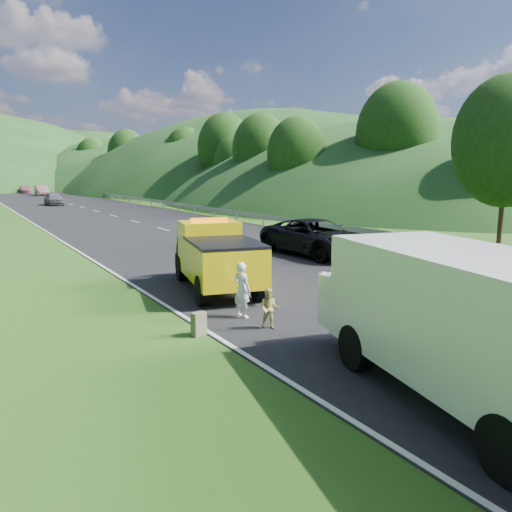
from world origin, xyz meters
TOP-DOWN VIEW (x-y plane):
  - ground at (0.00, 0.00)m, footprint 320.00×320.00m
  - road_surface at (3.00, 40.00)m, footprint 14.00×200.00m
  - guardrail at (10.30, 52.50)m, footprint 0.06×140.00m
  - tree_line_right at (23.00, 60.00)m, footprint 14.00×140.00m
  - hills_backdrop at (6.50, 134.70)m, footprint 201.00×288.60m
  - tow_truck at (-1.73, 4.71)m, footprint 3.08×5.57m
  - white_van at (-1.85, -4.67)m, footprint 4.60×7.64m
  - woman at (-2.59, 1.52)m, footprint 0.53×0.63m
  - child at (-2.53, 0.29)m, footprint 0.62×0.61m
  - worker at (-1.35, -4.66)m, footprint 1.19×0.73m
  - suitcase at (-4.18, 0.78)m, footprint 0.39×0.28m
  - passing_suv at (5.24, 8.37)m, footprint 3.01×6.02m
  - dist_car_a at (1.07, 51.49)m, footprint 1.75×4.35m
  - dist_car_b at (3.58, 77.84)m, footprint 1.70×4.87m
  - dist_car_c at (2.37, 88.71)m, footprint 1.85×4.54m

SIDE VIEW (x-z plane):
  - ground at x=0.00m, z-range 0.00..0.00m
  - guardrail at x=10.30m, z-range -0.76..0.76m
  - tree_line_right at x=23.00m, z-range -7.00..7.00m
  - hills_backdrop at x=6.50m, z-range -22.00..22.00m
  - woman at x=-2.59m, z-range -0.74..0.74m
  - child at x=-2.53m, z-range -0.51..0.51m
  - worker at x=-1.35m, z-range -0.89..0.89m
  - passing_suv at x=5.24m, z-range -0.82..0.82m
  - dist_car_a at x=1.07m, z-range -0.74..0.74m
  - dist_car_b at x=3.58m, z-range -0.80..0.80m
  - dist_car_c at x=2.37m, z-range -0.66..0.66m
  - road_surface at x=3.00m, z-range 0.00..0.02m
  - suitcase at x=-4.18m, z-range 0.00..0.56m
  - tow_truck at x=-1.73m, z-range -0.02..2.24m
  - white_van at x=-1.85m, z-range 0.17..2.70m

